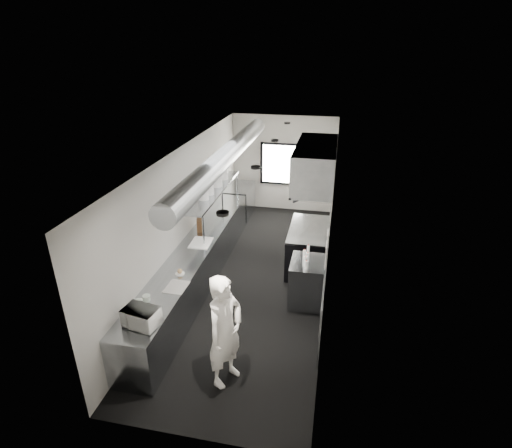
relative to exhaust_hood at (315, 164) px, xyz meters
The scene contains 35 objects.
floor 2.72m from the exhaust_hood, 147.45° to the right, with size 3.00×8.00×0.01m, color black.
ceiling 1.36m from the exhaust_hood, 147.45° to the right, with size 3.00×8.00×0.01m, color white.
wall_back 3.62m from the exhaust_hood, 108.38° to the left, with size 3.00×0.02×2.80m, color #B0AEA7.
wall_front 4.93m from the exhaust_hood, 103.13° to the right, with size 3.00×0.02×2.80m, color #B0AEA7.
wall_left 2.87m from the exhaust_hood, 164.91° to the right, with size 0.02×8.00×2.80m, color #B0AEA7.
wall_right 1.28m from the exhaust_hood, 60.05° to the right, with size 0.02×8.00×2.80m, color #B0AEA7.
wall_cladding 1.92m from the exhaust_hood, 46.22° to the right, with size 0.03×5.50×1.10m, color gray.
hvac_duct 1.83m from the exhaust_hood, behind, with size 0.40×0.40×6.40m, color #919599.
service_window 3.58m from the exhaust_hood, 108.57° to the left, with size 1.36×0.05×1.25m.
exhaust_hood is the anchor object (origin of this frame).
prep_counter 3.20m from the exhaust_hood, 151.89° to the right, with size 0.70×6.00×0.90m, color gray.
pass_shelf 2.46m from the exhaust_hood, behind, with size 0.45×3.00×0.68m.
range 1.92m from the exhaust_hood, behind, with size 0.88×1.60×0.94m.
bottle_station 2.39m from the exhaust_hood, 87.82° to the right, with size 0.65×0.80×0.90m, color gray.
far_work_table 3.88m from the exhaust_hood, 131.94° to the left, with size 0.70×1.20×0.90m, color gray.
notice_sheet_a 2.09m from the exhaust_hood, 78.88° to the right, with size 0.02×0.28×0.38m, color silver.
notice_sheet_b 2.43m from the exhaust_hood, 80.58° to the right, with size 0.02×0.28×0.38m, color silver.
line_cook 4.04m from the exhaust_hood, 104.65° to the right, with size 0.65×0.43×1.79m, color white.
microwave 4.53m from the exhaust_hood, 120.21° to the right, with size 0.47×0.36×0.28m, color silver.
deli_tub_a 4.21m from the exhaust_hood, 127.06° to the right, with size 0.12×0.12×0.09m, color silver.
deli_tub_b 4.35m from the exhaust_hood, 126.56° to the right, with size 0.13×0.13×0.09m, color silver.
newspaper 3.71m from the exhaust_hood, 127.24° to the right, with size 0.34×0.43×0.01m, color silver.
small_plate 3.48m from the exhaust_hood, 133.19° to the right, with size 0.17×0.17×0.01m, color white.
pastry 3.46m from the exhaust_hood, 133.19° to the right, with size 0.09×0.09×0.09m, color tan.
cutting_board 2.84m from the exhaust_hood, 153.83° to the right, with size 0.40×0.53×0.02m, color white.
knife_block 2.80m from the exhaust_hood, 168.42° to the right, with size 0.11×0.24×0.27m, color brown.
plate_stack_a 2.44m from the exhaust_hood, behind, with size 0.23×0.23×0.26m, color white.
plate_stack_b 2.39m from the exhaust_hood, behind, with size 0.21×0.21×0.27m, color white.
plate_stack_c 2.44m from the exhaust_hood, 166.32° to the left, with size 0.27×0.27×0.38m, color white.
plate_stack_d 2.61m from the exhaust_hood, 154.12° to the left, with size 0.21×0.21×0.33m, color white.
squeeze_bottle_a 2.18m from the exhaust_hood, 88.87° to the right, with size 0.05×0.05×0.16m, color white.
squeeze_bottle_b 2.10m from the exhaust_hood, 89.51° to the right, with size 0.07×0.07×0.20m, color white.
squeeze_bottle_c 1.97m from the exhaust_hood, 88.62° to the right, with size 0.06×0.06×0.18m, color white.
squeeze_bottle_d 1.91m from the exhaust_hood, 91.48° to the right, with size 0.06×0.06×0.18m, color white.
squeeze_bottle_e 1.76m from the exhaust_hood, 88.99° to the right, with size 0.05×0.05×0.16m, color white.
Camera 1 is at (1.51, -7.37, 4.70)m, focal length 28.35 mm.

